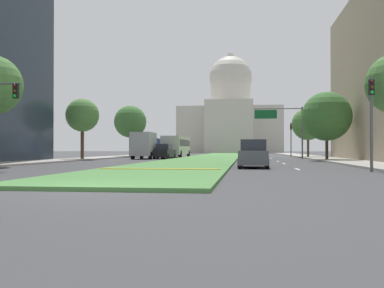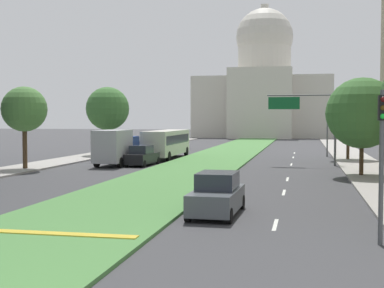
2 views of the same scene
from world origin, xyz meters
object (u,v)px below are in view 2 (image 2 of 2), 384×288
object	(u,v)px
box_truck_delivery	(116,147)
capitol_building	(264,91)
sedan_far_horizon	(176,144)
sedan_midblock	(142,156)
street_tree_left_far	(108,109)
city_bus	(167,142)
overhead_guide_sign	(309,113)
street_tree_left_mid	(24,109)
traffic_light_near_right	(382,147)
sedan_distant	(149,149)
street_tree_right_mid	(362,113)
street_tree_right_far	(348,114)
traffic_light_far_right	(327,127)
sedan_lead_stopped	(217,195)

from	to	relation	value
box_truck_delivery	capitol_building	bearing A→B (deg)	84.45
sedan_far_horizon	sedan_midblock	bearing A→B (deg)	-83.85
street_tree_left_far	city_bus	xyz separation A→B (m)	(7.42, -2.33, -3.53)
city_bus	box_truck_delivery	bearing A→B (deg)	-104.37
overhead_guide_sign	street_tree_left_mid	size ratio (longest dim) A/B	0.95
street_tree_left_far	sedan_far_horizon	distance (m)	14.11
sedan_far_horizon	capitol_building	bearing A→B (deg)	81.75
traffic_light_near_right	street_tree_left_far	world-z (taller)	street_tree_left_far
capitol_building	street_tree_left_far	world-z (taller)	capitol_building
sedan_distant	box_truck_delivery	size ratio (longest dim) A/B	0.68
street_tree_right_mid	sedan_midblock	distance (m)	19.51
street_tree_left_far	sedan_midblock	xyz separation A→B (m)	(7.36, -11.01, -4.45)
street_tree_right_far	traffic_light_far_right	bearing A→B (deg)	108.88
street_tree_right_far	traffic_light_near_right	bearing A→B (deg)	-92.77
traffic_light_near_right	street_tree_right_far	distance (m)	37.20
street_tree_left_far	sedan_lead_stopped	bearing A→B (deg)	-62.34
street_tree_left_mid	street_tree_left_far	world-z (taller)	street_tree_left_far
traffic_light_far_right	overhead_guide_sign	bearing A→B (deg)	-100.25
traffic_light_near_right	sedan_lead_stopped	xyz separation A→B (m)	(-6.28, 4.54, -2.45)
street_tree_right_far	city_bus	xyz separation A→B (m)	(-18.45, -0.98, -2.92)
traffic_light_far_right	sedan_midblock	bearing A→B (deg)	-138.22
street_tree_right_mid	box_truck_delivery	world-z (taller)	street_tree_right_mid
traffic_light_near_right	sedan_distant	distance (m)	43.11
street_tree_left_mid	street_tree_right_mid	size ratio (longest dim) A/B	0.95
capitol_building	street_tree_left_mid	size ratio (longest dim) A/B	4.37
sedan_distant	traffic_light_near_right	bearing A→B (deg)	-63.39
street_tree_left_mid	capitol_building	bearing A→B (deg)	80.80
street_tree_left_mid	street_tree_right_far	xyz separation A→B (m)	(26.69, 15.55, -0.27)
city_bus	sedan_lead_stopped	bearing A→B (deg)	-71.84
city_bus	street_tree_left_mid	bearing A→B (deg)	-119.49
street_tree_right_far	box_truck_delivery	distance (m)	23.34
street_tree_right_far	box_truck_delivery	bearing A→B (deg)	-153.99
capitol_building	overhead_guide_sign	xyz separation A→B (m)	(9.34, -73.86, -5.58)
box_truck_delivery	street_tree_right_far	bearing A→B (deg)	26.01
sedan_lead_stopped	sedan_distant	xyz separation A→B (m)	(-13.00, 33.94, -0.04)
street_tree_left_far	overhead_guide_sign	bearing A→B (deg)	-19.60
street_tree_left_mid	sedan_midblock	size ratio (longest dim) A/B	1.44
street_tree_left_mid	street_tree_right_mid	world-z (taller)	street_tree_right_mid
street_tree_left_far	sedan_midblock	distance (m)	13.97
street_tree_left_mid	sedan_midblock	xyz separation A→B (m)	(8.19, 5.89, -4.11)
capitol_building	sedan_far_horizon	xyz separation A→B (m)	(-7.77, -53.58, -9.46)
street_tree_right_mid	overhead_guide_sign	bearing A→B (deg)	112.21
traffic_light_near_right	overhead_guide_sign	xyz separation A→B (m)	(-2.12, 30.67, 1.36)
street_tree_right_mid	box_truck_delivery	size ratio (longest dim) A/B	1.12
city_bus	overhead_guide_sign	bearing A→B (deg)	-20.67
traffic_light_near_right	street_tree_right_far	world-z (taller)	street_tree_right_far
traffic_light_near_right	sedan_distant	bearing A→B (deg)	116.61
overhead_guide_sign	street_tree_left_mid	xyz separation A→B (m)	(-22.77, -9.09, 0.28)
street_tree_right_mid	traffic_light_near_right	bearing A→B (deg)	-94.08
traffic_light_far_right	street_tree_right_mid	bearing A→B (deg)	-85.73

